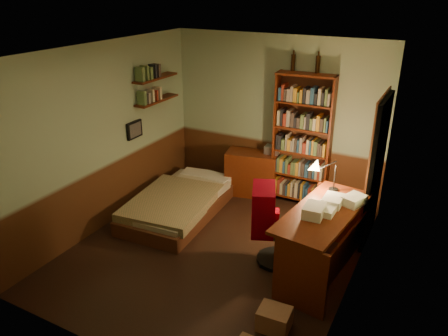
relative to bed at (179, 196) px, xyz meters
The scene contains 23 objects.
floor 1.20m from the bed, 32.69° to the right, with size 3.50×4.00×0.02m, color black.
ceiling 2.59m from the bed, 32.69° to the right, with size 3.50×4.00×0.02m, color silver.
wall_back 1.97m from the bed, 54.78° to the left, with size 3.50×0.02×2.60m, color #90A885.
wall_left 1.42m from the bed, 141.35° to the right, with size 0.02×4.00×2.60m, color #90A885.
wall_right 2.98m from the bed, 12.90° to the right, with size 0.02×4.00×2.60m, color #90A885.
wall_front 2.99m from the bed, 69.68° to the right, with size 3.50×0.02×2.60m, color #90A885.
doorway 2.87m from the bed, 14.02° to the left, with size 0.06×0.90×2.00m, color black.
door_trim 2.84m from the bed, 14.20° to the left, with size 0.02×0.98×2.08m, color #4B2514.
bed is the anchor object (origin of this frame).
dresser 1.33m from the bed, 58.75° to the left, with size 0.83×0.42×0.74m, color #521D0B.
mini_stereo 1.69m from the bed, 51.89° to the left, with size 0.23×0.18×0.13m, color #B2B2B7.
bookshelf 2.07m from the bed, 39.45° to the left, with size 0.89×0.28×2.08m, color #521D0B.
bottle_left 2.63m from the bed, 47.31° to the left, with size 0.06×0.06×0.24m, color black.
bottle_right 2.83m from the bed, 39.72° to the left, with size 0.07×0.07×0.25m, color black.
desk 2.37m from the bed, 10.36° to the right, with size 0.66×1.59×0.85m, color #521D0B.
paper_stack 2.67m from the bed, ahead, with size 0.20×0.28×0.11m, color silver.
desk_lamp 2.44m from the bed, ahead, with size 0.18×0.18×0.59m, color black.
office_chair 1.87m from the bed, 14.97° to the right, with size 0.44×0.39×0.88m, color #245129.
red_jacket 2.02m from the bed, 16.25° to the right, with size 0.27×0.50×0.59m, color maroon.
wall_shelf_lower 1.54m from the bed, 144.49° to the left, with size 0.20×0.90×0.03m, color #521D0B.
wall_shelf_upper 1.85m from the bed, 144.49° to the left, with size 0.20×0.90×0.03m, color #521D0B.
framed_picture 1.21m from the bed, behind, with size 0.04×0.32×0.26m, color black.
cardboard_box_b 2.73m from the bed, 35.73° to the right, with size 0.33×0.27×0.23m, color #97694C.
Camera 1 is at (2.42, -4.31, 3.32)m, focal length 35.00 mm.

